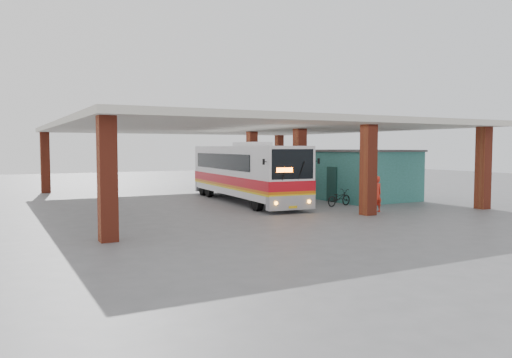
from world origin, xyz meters
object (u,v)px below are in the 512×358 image
Objects in this scene: motorcycle at (339,198)px; red_chair at (283,189)px; coach_bus at (245,172)px; pedestrian at (376,194)px.

motorcycle is 7.82m from red_chair.
coach_bus is 5.92m from red_chair.
red_chair is (1.02, 10.66, -0.58)m from pedestrian.
pedestrian is at bearing -58.84° from coach_bus.
red_chair is at bearing -19.13° from motorcycle.
motorcycle reaches higher than red_chair.
pedestrian is (3.66, -7.32, -0.86)m from coach_bus.
coach_bus reaches higher than red_chair.
coach_bus is at bearing 28.07° from motorcycle.
coach_bus is 17.07× the size of red_chair.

